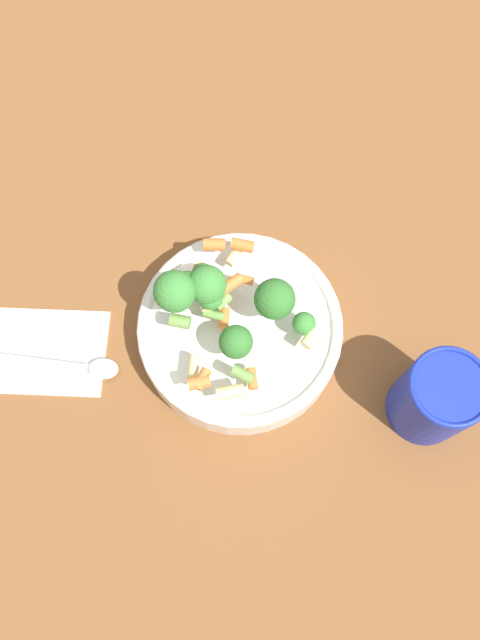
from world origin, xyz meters
The scene contains 6 objects.
ground_plane centered at (0.00, 0.00, 0.00)m, with size 3.00×3.00×0.00m, color brown.
bowl centered at (0.00, 0.00, 0.03)m, with size 0.24×0.24×0.05m.
pasta_salad centered at (0.02, -0.01, 0.09)m, with size 0.19×0.19×0.08m.
cup centered at (-0.22, 0.06, 0.06)m, with size 0.09×0.09×0.11m.
napkin centered at (0.24, 0.05, 0.00)m, with size 0.17×0.12×0.01m.
spoon centered at (0.20, 0.06, 0.01)m, with size 0.19×0.03×0.01m.
Camera 1 is at (-0.03, 0.24, 0.72)m, focal length 35.00 mm.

